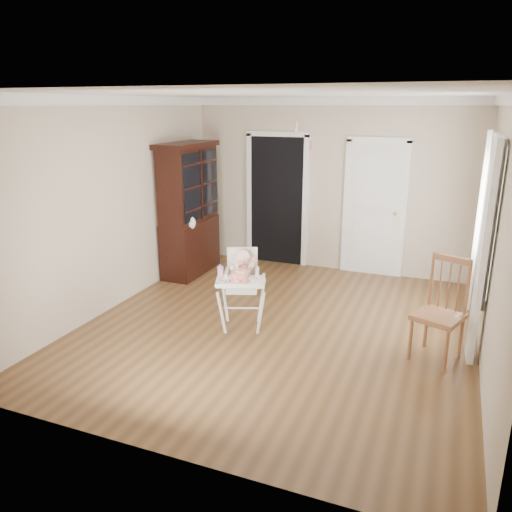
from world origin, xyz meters
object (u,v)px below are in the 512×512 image
at_px(china_cabinet, 189,209).
at_px(dining_chair, 440,313).
at_px(sippy_cup, 220,272).
at_px(cake, 239,277).
at_px(high_chair, 242,280).

height_order(china_cabinet, dining_chair, china_cabinet).
distance_m(sippy_cup, china_cabinet, 2.32).
height_order(cake, sippy_cup, sippy_cup).
relative_size(cake, dining_chair, 0.23).
bearing_deg(china_cabinet, sippy_cup, -52.32).
bearing_deg(high_chair, sippy_cup, -151.39).
bearing_deg(cake, china_cabinet, 131.67).
bearing_deg(china_cabinet, cake, -48.33).
bearing_deg(sippy_cup, china_cabinet, 127.68).
xyz_separation_m(cake, dining_chair, (2.14, 0.33, -0.23)).
bearing_deg(sippy_cup, cake, -10.94).
bearing_deg(cake, sippy_cup, 169.06).
bearing_deg(china_cabinet, dining_chair, -22.10).
distance_m(cake, china_cabinet, 2.52).
distance_m(high_chair, dining_chair, 2.22).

